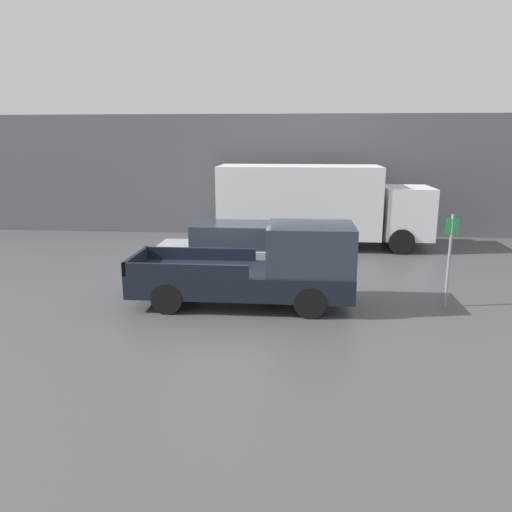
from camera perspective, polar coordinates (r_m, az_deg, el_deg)
The scene contains 6 objects.
ground_plane at distance 13.65m, azimuth -3.87°, elevation -4.83°, with size 60.00×60.00×0.00m, color #4C4C4F.
building_wall at distance 22.37m, azimuth -0.21°, elevation 9.20°, with size 28.00×0.15×5.26m.
pickup_truck at distance 12.80m, azimuth 1.16°, elevation -1.41°, with size 5.67×1.95×2.14m.
car at distance 15.70m, azimuth -2.95°, elevation 0.80°, with size 4.51×1.84×1.66m.
delivery_truck at distance 19.86m, azimuth 6.92°, elevation 5.98°, with size 8.21×2.39×3.20m.
parking_sign at distance 13.48m, azimuth 21.23°, elevation 0.02°, with size 0.30×0.07×2.40m.
Camera 1 is at (2.06, -12.80, 4.26)m, focal length 35.00 mm.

